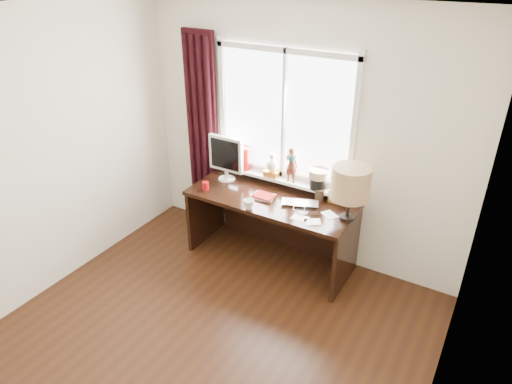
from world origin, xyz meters
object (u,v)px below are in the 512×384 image
Objects in this scene: red_cup at (206,186)px; monitor at (226,156)px; mug at (249,204)px; laptop at (300,203)px; desk at (275,214)px; table_lamp at (351,184)px.

monitor is (0.06, 0.31, 0.23)m from red_cup.
mug is 0.20× the size of monitor.
red_cup reaches higher than laptop.
laptop is at bearing -5.65° from monitor.
red_cup is 0.78m from desk.
monitor is (-0.53, 0.41, 0.23)m from mug.
desk is at bearing 79.23° from mug.
laptop is 3.56× the size of mug.
laptop is 0.60m from table_lamp.
table_lamp is (1.41, -0.11, 0.09)m from monitor.
desk is (0.08, 0.40, -0.29)m from mug.
monitor is at bearing 79.68° from red_cup.
mug reaches higher than red_cup.
laptop is 0.41m from desk.
monitor is (-0.61, 0.02, 0.52)m from desk.
laptop is 0.51m from mug.
monitor reaches higher than mug.
desk is 3.27× the size of table_lamp.
mug is at bearing -37.79° from monitor.
laptop is 0.69× the size of table_lamp.
laptop is at bearing 39.60° from mug.
mug is 0.06× the size of desk.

